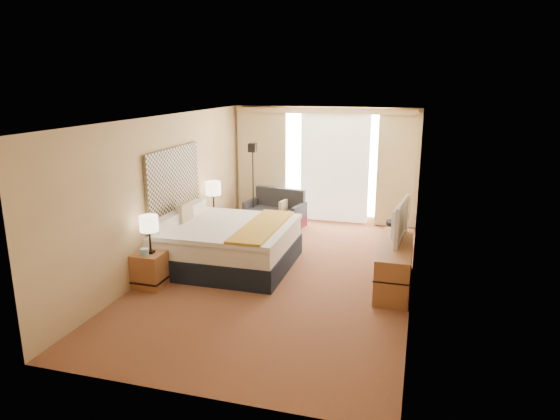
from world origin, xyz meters
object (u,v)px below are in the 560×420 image
(nightstand_left, at_px, (151,269))
(lamp_right, at_px, (213,189))
(loveseat, at_px, (276,214))
(lamp_left, at_px, (149,224))
(media_dresser, at_px, (395,265))
(television, at_px, (395,220))
(nightstand_right, at_px, (214,226))
(bed, at_px, (226,244))
(floor_lamp, at_px, (253,168))
(desk_chair, at_px, (398,225))

(nightstand_left, relative_size, lamp_right, 0.84)
(loveseat, distance_m, lamp_left, 4.02)
(loveseat, height_order, lamp_right, lamp_right)
(media_dresser, distance_m, television, 0.70)
(nightstand_right, xyz_separation_m, bed, (0.81, -1.33, 0.12))
(nightstand_right, distance_m, bed, 1.56)
(television, bearing_deg, nightstand_right, 77.09)
(bed, bearing_deg, media_dresser, -2.40)
(loveseat, bearing_deg, nightstand_left, -93.51)
(lamp_right, relative_size, television, 0.59)
(nightstand_left, relative_size, floor_lamp, 0.30)
(floor_lamp, distance_m, desk_chair, 3.41)
(lamp_right, distance_m, television, 3.83)
(media_dresser, xyz_separation_m, loveseat, (-2.77, 2.78, -0.08))
(bed, distance_m, loveseat, 2.66)
(floor_lamp, xyz_separation_m, desk_chair, (3.23, -0.65, -0.88))
(lamp_left, relative_size, lamp_right, 0.92)
(lamp_right, bearing_deg, floor_lamp, 73.02)
(lamp_left, bearing_deg, nightstand_right, 90.61)
(nightstand_left, xyz_separation_m, floor_lamp, (0.41, 3.79, 1.02))
(floor_lamp, relative_size, lamp_left, 3.03)
(floor_lamp, bearing_deg, bed, -81.44)
(nightstand_left, bearing_deg, nightstand_right, 90.00)
(floor_lamp, bearing_deg, nightstand_left, -96.24)
(lamp_right, bearing_deg, bed, -58.96)
(loveseat, relative_size, lamp_left, 2.30)
(bed, xyz_separation_m, lamp_left, (-0.78, -1.19, 0.62))
(media_dresser, xyz_separation_m, desk_chair, (-0.05, 2.08, 0.07))
(loveseat, xyz_separation_m, floor_lamp, (-0.52, -0.04, 1.03))
(nightstand_right, relative_size, loveseat, 0.40)
(nightstand_right, height_order, television, television)
(media_dresser, bearing_deg, floor_lamp, 140.19)
(floor_lamp, distance_m, television, 4.11)
(nightstand_left, xyz_separation_m, lamp_left, (0.03, -0.02, 0.74))
(nightstand_right, relative_size, lamp_left, 0.91)
(desk_chair, bearing_deg, floor_lamp, -172.32)
(bed, relative_size, lamp_left, 3.68)
(nightstand_right, distance_m, desk_chair, 3.70)
(loveseat, bearing_deg, floor_lamp, -165.65)
(bed, distance_m, desk_chair, 3.45)
(floor_lamp, xyz_separation_m, lamp_left, (-0.39, -3.81, -0.28))
(lamp_left, bearing_deg, desk_chair, 41.03)
(bed, relative_size, lamp_right, 3.39)
(loveseat, height_order, lamp_left, lamp_left)
(nightstand_right, relative_size, lamp_right, 0.84)
(media_dresser, distance_m, lamp_right, 4.02)
(nightstand_left, height_order, loveseat, loveseat)
(nightstand_left, height_order, media_dresser, media_dresser)
(floor_lamp, distance_m, lamp_right, 1.38)
(nightstand_right, relative_size, television, 0.50)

